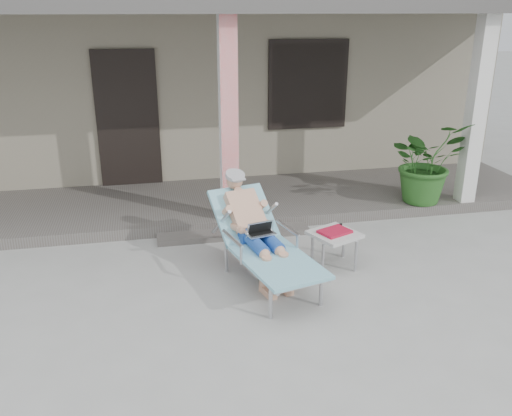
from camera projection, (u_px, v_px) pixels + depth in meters
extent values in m
plane|color=#9E9E99|center=(265.00, 308.00, 5.42)|extent=(60.00, 60.00, 0.00)
cube|color=gray|center=(195.00, 78.00, 10.87)|extent=(10.00, 5.00, 3.00)
cube|color=black|center=(128.00, 119.00, 8.40)|extent=(0.95, 0.06, 2.10)
cube|color=black|center=(308.00, 85.00, 8.80)|extent=(1.20, 0.06, 1.30)
cube|color=black|center=(308.00, 85.00, 8.80)|extent=(1.32, 0.05, 1.42)
cube|color=#605B56|center=(221.00, 202.00, 8.15)|extent=(10.00, 2.00, 0.15)
cube|color=red|center=(229.00, 122.00, 6.89)|extent=(0.22, 0.22, 2.61)
cube|color=silver|center=(476.00, 112.00, 7.56)|extent=(0.22, 0.22, 2.61)
cube|color=#474442|center=(217.00, 3.00, 7.18)|extent=(10.00, 2.30, 0.24)
cube|color=#605B56|center=(234.00, 234.00, 7.11)|extent=(2.00, 0.30, 0.07)
cylinder|color=#B7B7BC|center=(271.00, 303.00, 5.18)|extent=(0.04, 0.04, 0.34)
cylinder|color=#B7B7BC|center=(321.00, 290.00, 5.42)|extent=(0.04, 0.04, 0.34)
cylinder|color=#B7B7BC|center=(226.00, 258.00, 6.11)|extent=(0.04, 0.04, 0.34)
cylinder|color=#B7B7BC|center=(271.00, 249.00, 6.34)|extent=(0.04, 0.04, 0.34)
cube|color=#B7B7BC|center=(277.00, 263.00, 5.58)|extent=(0.83, 1.23, 0.03)
cube|color=#7CAAC0|center=(277.00, 261.00, 5.58)|extent=(0.93, 1.29, 0.04)
cube|color=#B7B7BC|center=(244.00, 217.00, 6.20)|extent=(0.69, 0.66, 0.45)
cube|color=#7CAAC0|center=(244.00, 215.00, 6.19)|extent=(0.79, 0.74, 0.51)
cylinder|color=#A5A5A7|center=(234.00, 175.00, 6.27)|extent=(0.27, 0.27, 0.12)
cube|color=silver|center=(260.00, 233.00, 5.86)|extent=(0.35, 0.28, 0.22)
cube|color=#BBBBB6|center=(335.00, 234.00, 6.19)|extent=(0.64, 0.64, 0.04)
cylinder|color=#B7B7BC|center=(323.00, 259.00, 6.05)|extent=(0.04, 0.04, 0.37)
cylinder|color=#B7B7BC|center=(356.00, 256.00, 6.12)|extent=(0.04, 0.04, 0.37)
cylinder|color=#B7B7BC|center=(312.00, 245.00, 6.41)|extent=(0.04, 0.04, 0.37)
cylinder|color=#B7B7BC|center=(344.00, 243.00, 6.48)|extent=(0.04, 0.04, 0.37)
cube|color=#AD122D|center=(335.00, 232.00, 6.18)|extent=(0.42, 0.37, 0.03)
cube|color=black|center=(331.00, 228.00, 6.30)|extent=(0.32, 0.15, 0.03)
imported|color=#26591E|center=(426.00, 162.00, 7.78)|extent=(1.23, 1.11, 1.19)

